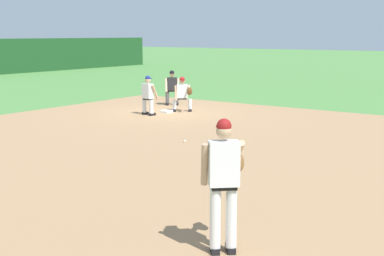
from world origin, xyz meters
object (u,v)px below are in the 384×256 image
(baseball, at_px, (185,141))
(pitcher, at_px, (224,177))
(first_base_bag, at_px, (166,111))
(baserunner, at_px, (148,94))
(first_baseman, at_px, (183,93))
(umpire, at_px, (172,86))

(baseball, distance_m, pitcher, 7.58)
(first_base_bag, bearing_deg, baserunner, 170.21)
(baseball, xyz_separation_m, pitcher, (-5.74, -4.86, 1.02))
(baseball, distance_m, first_baseman, 5.98)
(umpire, bearing_deg, pitcher, -139.85)
(pitcher, xyz_separation_m, first_baseman, (10.48, 8.42, -0.33))
(pitcher, distance_m, baserunner, 12.70)
(baseball, xyz_separation_m, umpire, (6.02, 5.07, 0.76))
(pitcher, xyz_separation_m, umpire, (11.76, 9.92, -0.27))
(pitcher, distance_m, umpire, 15.39)
(first_base_bag, bearing_deg, umpire, 31.45)
(first_base_bag, distance_m, pitcher, 13.26)
(first_base_bag, bearing_deg, baseball, -136.64)
(baserunner, xyz_separation_m, umpire, (2.74, 0.99, 0.00))
(baserunner, bearing_deg, first_base_bag, -9.79)
(first_base_bag, bearing_deg, pitcher, -138.41)
(first_baseman, distance_m, baserunner, 1.54)
(baserunner, distance_m, umpire, 2.91)
(umpire, bearing_deg, first_base_bag, -148.55)
(first_base_bag, bearing_deg, first_baseman, -31.09)
(pitcher, height_order, baserunner, pitcher)
(first_base_bag, xyz_separation_m, umpire, (1.87, 1.14, 0.75))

